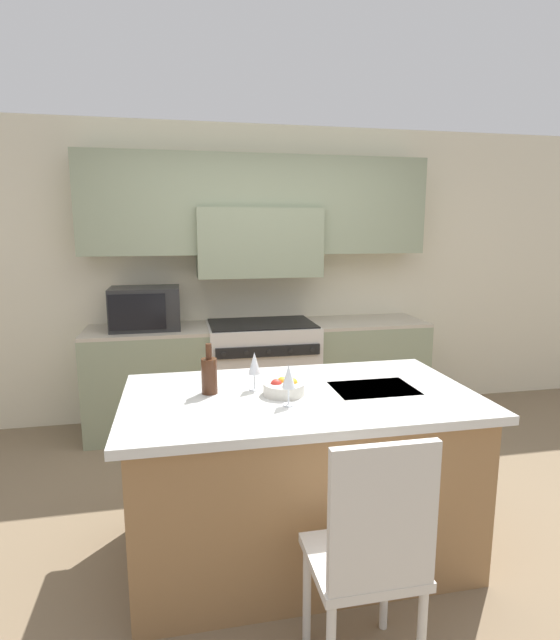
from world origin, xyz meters
name	(u,v)px	position (x,y,z in m)	size (l,w,h in m)	color
ground_plane	(307,524)	(0.00, 0.00, 0.00)	(10.00, 10.00, 0.00)	#7A664C
back_cabinetry	(256,250)	(0.00, 1.91, 1.58)	(10.00, 0.46, 2.70)	beige
back_counter	(262,374)	(0.00, 1.66, 0.46)	(3.04, 0.62, 0.93)	gray
range_stove	(262,374)	(0.00, 1.64, 0.47)	(0.96, 0.70, 0.95)	beige
microwave	(145,308)	(-1.00, 1.66, 1.11)	(0.58, 0.40, 0.36)	black
kitchen_island	(299,473)	(-0.11, -0.22, 0.46)	(1.84, 1.05, 0.92)	olive
island_chair	(371,551)	(-0.05, -1.09, 0.58)	(0.42, 0.40, 1.05)	beige
wine_bottle	(209,375)	(-0.57, -0.13, 1.02)	(0.08, 0.08, 0.27)	#422314
wine_glass_near	(289,378)	(-0.21, -0.39, 1.06)	(0.07, 0.07, 0.21)	white
wine_glass_far	(254,364)	(-0.33, -0.12, 1.06)	(0.07, 0.07, 0.21)	white
fruit_bowl	(284,388)	(-0.19, -0.22, 0.95)	(0.22, 0.22, 0.09)	silver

